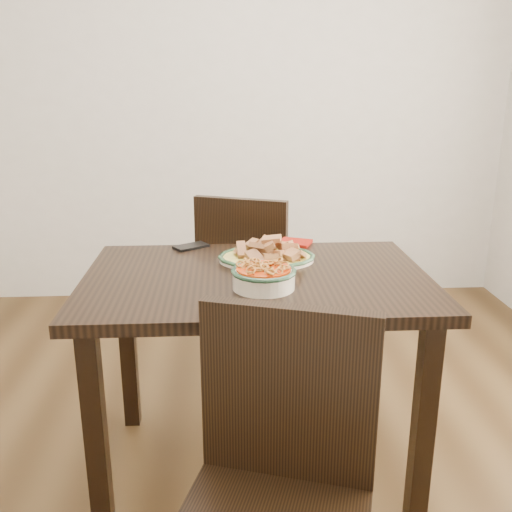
{
  "coord_description": "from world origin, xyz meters",
  "views": [
    {
      "loc": [
        -0.05,
        -1.88,
        1.37
      ],
      "look_at": [
        0.05,
        -0.05,
        0.81
      ],
      "focal_mm": 40.0,
      "sensor_mm": 36.0,
      "label": 1
    }
  ],
  "objects": [
    {
      "name": "dining_table",
      "position": [
        0.05,
        -0.07,
        0.65
      ],
      "size": [
        1.15,
        0.77,
        0.75
      ],
      "color": "black",
      "rests_on": "ground"
    },
    {
      "name": "fish_plate",
      "position": [
        0.1,
        0.08,
        0.79
      ],
      "size": [
        0.34,
        0.27,
        0.11
      ],
      "color": "white",
      "rests_on": "dining_table"
    },
    {
      "name": "noodle_bowl",
      "position": [
        0.07,
        -0.2,
        0.79
      ],
      "size": [
        0.21,
        0.21,
        0.08
      ],
      "color": "beige",
      "rests_on": "dining_table"
    },
    {
      "name": "chair_near",
      "position": [
        0.06,
        -0.8,
        0.5
      ],
      "size": [
        0.53,
        0.53,
        0.89
      ],
      "rotation": [
        0.0,
        0.0,
        -0.31
      ],
      "color": "black",
      "rests_on": "ground"
    },
    {
      "name": "smartphone",
      "position": [
        -0.18,
        0.27,
        0.76
      ],
      "size": [
        0.15,
        0.13,
        0.01
      ],
      "primitive_type": "cube",
      "rotation": [
        0.0,
        0.0,
        0.58
      ],
      "color": "black",
      "rests_on": "dining_table"
    },
    {
      "name": "wall_front",
      "position": [
        0.0,
        -1.75,
        1.3
      ],
      "size": [
        3.5,
        0.1,
        2.6
      ],
      "primitive_type": "cube",
      "color": "beige",
      "rests_on": "ground"
    },
    {
      "name": "floor",
      "position": [
        0.0,
        0.0,
        0.0
      ],
      "size": [
        3.5,
        3.5,
        0.0
      ],
      "primitive_type": "plane",
      "color": "#392612",
      "rests_on": "ground"
    },
    {
      "name": "chair_far",
      "position": [
        0.06,
        0.63,
        0.5
      ],
      "size": [
        0.54,
        0.54,
        0.89
      ],
      "rotation": [
        0.0,
        0.0,
        2.78
      ],
      "color": "black",
      "rests_on": "ground"
    },
    {
      "name": "wall_back",
      "position": [
        0.0,
        1.75,
        1.3
      ],
      "size": [
        3.5,
        0.1,
        2.6
      ],
      "primitive_type": "cube",
      "color": "beige",
      "rests_on": "ground"
    },
    {
      "name": "napkin",
      "position": [
        0.23,
        0.3,
        0.76
      ],
      "size": [
        0.15,
        0.14,
        0.01
      ],
      "primitive_type": "cube",
      "rotation": [
        0.0,
        0.0,
        -0.4
      ],
      "color": "maroon",
      "rests_on": "dining_table"
    }
  ]
}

